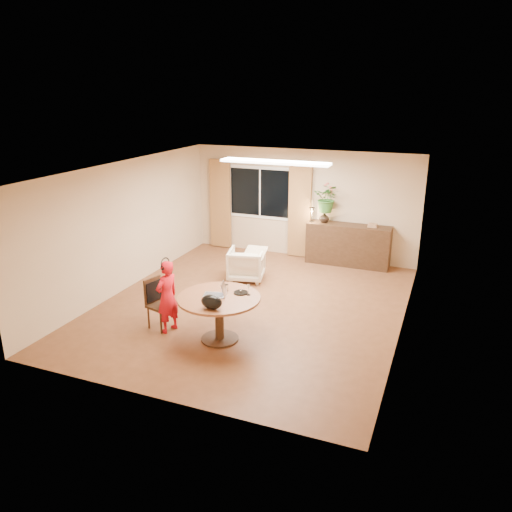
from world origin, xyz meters
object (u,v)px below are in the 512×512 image
(armchair, at_px, (246,264))
(sideboard, at_px, (348,245))
(dining_chair, at_px, (161,304))
(child, at_px, (167,297))
(dining_table, at_px, (219,306))

(armchair, distance_m, sideboard, 2.54)
(dining_chair, xyz_separation_m, sideboard, (2.29, 4.43, 0.04))
(child, bearing_deg, armchair, -171.21)
(child, xyz_separation_m, sideboard, (2.11, 4.49, -0.15))
(child, relative_size, armchair, 1.66)
(dining_chair, bearing_deg, child, -2.18)
(dining_chair, bearing_deg, armchair, 96.02)
(child, bearing_deg, sideboard, 169.66)
(dining_table, height_order, sideboard, sideboard)
(dining_table, distance_m, dining_chair, 1.13)
(armchair, bearing_deg, child, 70.86)
(dining_table, xyz_separation_m, dining_chair, (-1.12, 0.03, -0.16))
(dining_chair, xyz_separation_m, child, (0.17, -0.06, 0.19))
(sideboard, bearing_deg, dining_table, -104.67)
(dining_table, xyz_separation_m, sideboard, (1.17, 4.46, -0.12))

